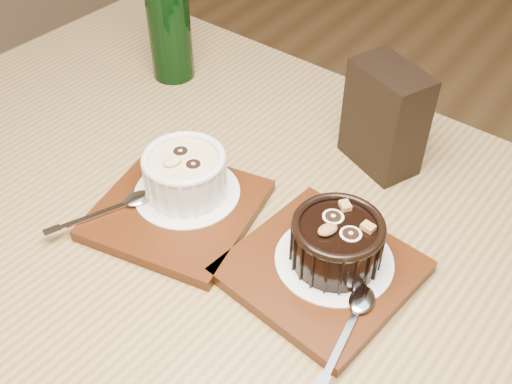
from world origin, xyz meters
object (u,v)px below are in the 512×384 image
(ramekin_dark, at_px, (337,240))
(tray_left, at_px, (178,210))
(table, at_px, (236,303))
(condiment_stand, at_px, (385,118))
(green_bottle, at_px, (169,20))
(ramekin_white, at_px, (185,172))
(tray_right, at_px, (321,270))

(ramekin_dark, bearing_deg, tray_left, -147.68)
(table, xyz_separation_m, condiment_stand, (0.05, 0.25, 0.16))
(condiment_stand, distance_m, green_bottle, 0.37)
(green_bottle, bearing_deg, ramekin_dark, -25.90)
(tray_left, distance_m, ramekin_white, 0.05)
(ramekin_white, distance_m, condiment_stand, 0.26)
(tray_right, bearing_deg, ramekin_dark, 63.23)
(ramekin_dark, bearing_deg, table, -132.95)
(ramekin_white, bearing_deg, condiment_stand, 72.55)
(tray_right, bearing_deg, tray_left, -173.47)
(condiment_stand, bearing_deg, table, -102.23)
(ramekin_dark, distance_m, condiment_stand, 0.21)
(tray_left, distance_m, condiment_stand, 0.28)
(ramekin_dark, relative_size, green_bottle, 0.41)
(ramekin_white, xyz_separation_m, ramekin_dark, (0.20, 0.01, -0.00))
(green_bottle, bearing_deg, tray_right, -27.87)
(ramekin_dark, bearing_deg, tray_right, -94.76)
(tray_left, relative_size, condiment_stand, 1.29)
(table, height_order, ramekin_dark, ramekin_dark)
(ramekin_white, bearing_deg, tray_right, 18.02)
(green_bottle, bearing_deg, condiment_stand, -0.48)
(tray_right, xyz_separation_m, green_bottle, (-0.41, 0.22, 0.09))
(ramekin_white, distance_m, ramekin_dark, 0.20)
(ramekin_white, height_order, green_bottle, green_bottle)
(table, xyz_separation_m, green_bottle, (-0.31, 0.25, 0.19))
(tray_left, xyz_separation_m, condiment_stand, (0.15, 0.23, 0.06))
(ramekin_dark, height_order, green_bottle, green_bottle)
(ramekin_dark, bearing_deg, ramekin_white, -154.67)
(ramekin_white, xyz_separation_m, tray_right, (0.19, -0.00, -0.04))
(tray_right, height_order, condiment_stand, condiment_stand)
(table, relative_size, ramekin_dark, 12.46)
(tray_left, relative_size, tray_right, 1.00)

